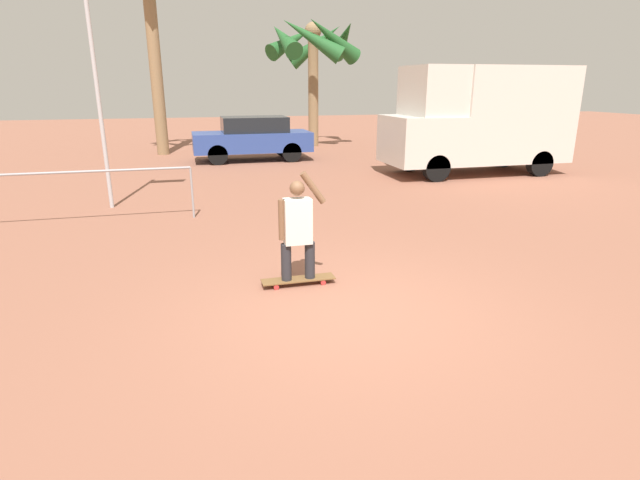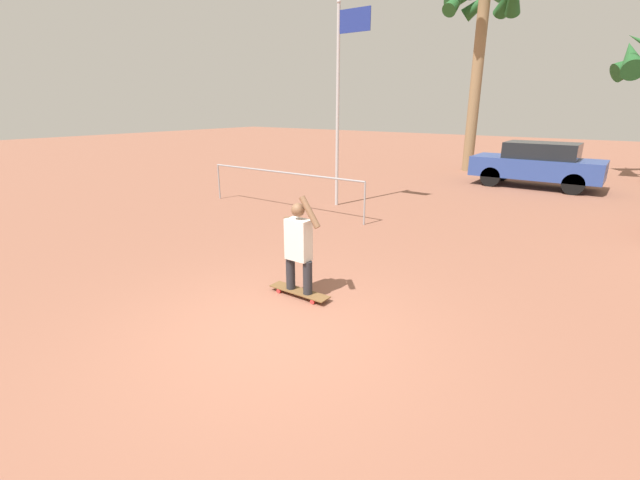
{
  "view_description": "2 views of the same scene",
  "coord_description": "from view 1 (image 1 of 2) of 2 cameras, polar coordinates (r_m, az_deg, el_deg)",
  "views": [
    {
      "loc": [
        -1.84,
        -5.24,
        2.64
      ],
      "look_at": [
        -0.08,
        1.3,
        0.54
      ],
      "focal_mm": 28.0,
      "sensor_mm": 36.0,
      "label": 1
    },
    {
      "loc": [
        3.33,
        -3.6,
        2.79
      ],
      "look_at": [
        -0.29,
        1.34,
        0.86
      ],
      "focal_mm": 24.0,
      "sensor_mm": 36.0,
      "label": 2
    }
  ],
  "objects": [
    {
      "name": "palm_tree_near_van",
      "position": [
        23.02,
        -0.79,
        21.45
      ],
      "size": [
        3.99,
        4.3,
        5.49
      ],
      "color": "#8E704C",
      "rests_on": "ground_plane"
    },
    {
      "name": "plaza_railing_segment",
      "position": [
        10.87,
        -28.51,
        6.09
      ],
      "size": [
        5.27,
        0.05,
        1.08
      ],
      "color": "#99999E",
      "rests_on": "ground_plane"
    },
    {
      "name": "flagpole",
      "position": [
        11.96,
        -24.0,
        18.24
      ],
      "size": [
        1.01,
        0.12,
        5.39
      ],
      "color": "#B7B7BC",
      "rests_on": "ground_plane"
    },
    {
      "name": "parked_car_blue",
      "position": [
        18.63,
        -7.7,
        11.52
      ],
      "size": [
        4.21,
        1.72,
        1.57
      ],
      "color": "black",
      "rests_on": "ground_plane"
    },
    {
      "name": "ground_plane",
      "position": [
        6.15,
        3.92,
        -8.24
      ],
      "size": [
        80.0,
        80.0,
        0.0
      ],
      "primitive_type": "plane",
      "color": "#935B47"
    },
    {
      "name": "camper_van",
      "position": [
        16.36,
        17.87,
        13.21
      ],
      "size": [
        5.56,
        2.15,
        3.19
      ],
      "color": "black",
      "rests_on": "ground_plane"
    },
    {
      "name": "person_skateboarder",
      "position": [
        6.68,
        -2.58,
        1.59
      ],
      "size": [
        0.65,
        0.22,
        1.49
      ],
      "color": "#28282D",
      "rests_on": "skateboard"
    },
    {
      "name": "skateboard",
      "position": [
        6.93,
        -2.49,
        -4.54
      ],
      "size": [
        1.02,
        0.24,
        0.09
      ],
      "color": "brown",
      "rests_on": "ground_plane"
    }
  ]
}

